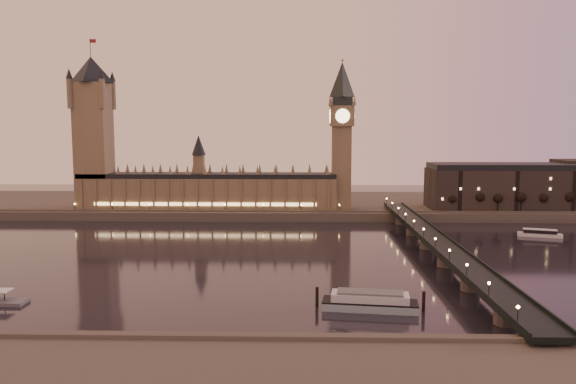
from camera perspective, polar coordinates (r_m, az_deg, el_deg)
name	(u,v)px	position (r m, az deg, el deg)	size (l,w,h in m)	color
ground	(248,256)	(279.54, -4.06, -6.48)	(700.00, 700.00, 0.00)	black
far_embankment	(306,205)	(440.23, 1.87, -1.30)	(560.00, 130.00, 6.00)	#423D35
palace_of_westminster	(208,187)	(399.83, -8.17, 0.55)	(180.00, 26.62, 52.00)	brown
victoria_tower	(93,124)	(418.56, -19.19, 6.56)	(31.68, 31.68, 118.00)	brown
big_ben	(342,126)	(393.11, 5.48, 6.65)	(17.68, 17.68, 104.00)	brown
westminster_bridge	(435,246)	(284.70, 14.70, -5.31)	(13.20, 260.00, 15.30)	black
city_block	(538,185)	(437.87, 24.05, 0.63)	(155.00, 45.00, 34.00)	black
bare_tree_0	(454,199)	(396.90, 16.52, -0.70)	(5.82, 5.82, 11.83)	black
bare_tree_1	(477,199)	(401.24, 18.67, -0.70)	(5.82, 5.82, 11.83)	black
bare_tree_2	(500,199)	(406.12, 20.76, -0.70)	(5.82, 5.82, 11.83)	black
bare_tree_3	(523,199)	(411.53, 22.80, -0.69)	(5.82, 5.82, 11.83)	black
bare_tree_4	(547,199)	(417.45, 24.79, -0.69)	(5.82, 5.82, 11.83)	black
bare_tree_5	(570,199)	(423.86, 26.71, -0.68)	(5.82, 5.82, 11.83)	black
cruise_boat_b	(540,233)	(357.90, 24.21, -3.85)	(24.69, 12.86, 4.43)	silver
moored_barge	(370,301)	(200.25, 8.32, -10.94)	(37.66, 13.21, 6.95)	#8EA8B4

